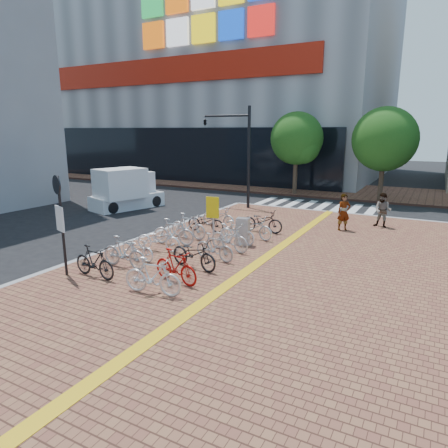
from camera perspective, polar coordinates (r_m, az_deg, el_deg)
The scene contains 31 objects.
ground at distance 14.09m, azimuth -5.04°, elevation -6.59°, with size 120.00×120.00×0.00m, color black.
sidewalk at distance 8.80m, azimuth -6.55°, elevation -19.11°, with size 14.00×34.00×0.15m, color brown.
tactile_strip at distance 9.29m, azimuth -11.88°, elevation -16.85°, with size 0.40×34.00×0.01m, color gold.
kerb_north at distance 23.92m, azimuth 17.22°, elevation 1.33°, with size 14.00×0.25×0.15m, color gray.
far_sidewalk at distance 33.22m, azimuth 15.22°, elevation 4.66°, with size 70.00×8.00×0.15m, color brown.
department_store at distance 49.78m, azimuth -0.30°, elevation 23.91°, with size 36.00×24.27×28.00m.
crosswalk at distance 26.40m, azimuth 12.75°, elevation 2.52°, with size 7.50×4.00×0.01m.
street_trees at distance 28.61m, azimuth 24.06°, elevation 10.78°, with size 16.20×4.60×6.35m.
bike_0 at distance 13.46m, azimuth -18.04°, elevation -5.14°, with size 0.49×1.75×1.05m, color black.
bike_1 at distance 14.09m, azimuth -14.10°, elevation -3.94°, with size 0.52×1.85×1.11m, color #A3A3A7.
bike_2 at distance 14.91m, azimuth -12.27°, elevation -3.38°, with size 0.57×1.64×0.86m, color white.
bike_3 at distance 15.80m, azimuth -9.35°, elevation -2.12°, with size 0.64×1.83×0.96m, color white.
bike_4 at distance 16.55m, azimuth -7.23°, elevation -1.11°, with size 0.51×1.82×1.09m, color #BBBBC0.
bike_5 at distance 17.43m, azimuth -5.15°, elevation -0.29°, with size 0.52×1.86×1.12m, color silver.
bike_6 at distance 18.60m, azimuth -2.63°, elevation 0.39°, with size 0.64×1.85×0.97m, color black.
bike_7 at distance 19.53m, azimuth -0.80°, elevation 1.07°, with size 0.67×1.91×1.00m, color silver.
bike_8 at distance 11.68m, azimuth -10.18°, elevation -7.37°, with size 0.52×1.83×1.10m, color silver.
bike_9 at distance 12.46m, azimuth -6.91°, elevation -6.02°, with size 0.50×1.76×1.06m, color #9D0F0B.
bike_10 at distance 13.68m, azimuth -4.32°, elevation -4.24°, with size 0.69×1.98×1.04m, color black.
bike_11 at distance 14.46m, azimuth -1.38°, elevation -3.33°, with size 0.47×1.65×0.99m, color #A4A4A8.
bike_12 at distance 15.54m, azimuth 0.76°, elevation -1.99°, with size 0.51×1.79×1.07m, color #BCBBC0.
bike_13 at distance 16.49m, azimuth 1.84°, elevation -1.23°, with size 0.47×1.67×1.00m, color white.
bike_14 at distance 17.42m, azimuth 4.19°, elevation -0.44°, with size 0.68×1.94×1.02m, color silver.
bike_15 at distance 18.57m, azimuth 5.47°, elevation 0.43°, with size 0.69×1.98×1.04m, color black.
pedestrian_a at distance 19.57m, azimuth 16.74°, elevation 1.61°, with size 0.63×0.41×1.73m, color gray.
pedestrian_b at distance 20.84m, azimuth 21.74°, elevation 1.84°, with size 0.82×0.64×1.68m, color #4F5564.
utility_box at distance 16.40m, azimuth 2.71°, elevation -1.08°, with size 0.52×0.38×1.13m, color #A6A6AA.
yellow_sign at distance 16.21m, azimuth -1.59°, elevation 1.75°, with size 0.54×0.16×2.01m.
notice_sign at distance 13.61m, azimuth -22.39°, elevation 1.42°, with size 0.58×0.25×3.28m.
traffic_light_pole at distance 24.73m, azimuth 0.60°, elevation 12.16°, with size 3.23×1.25×6.02m.
box_truck at distance 25.61m, azimuth -13.88°, elevation 4.84°, with size 3.00×4.74×2.54m.
Camera 1 is at (7.32, -11.06, 4.77)m, focal length 32.00 mm.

